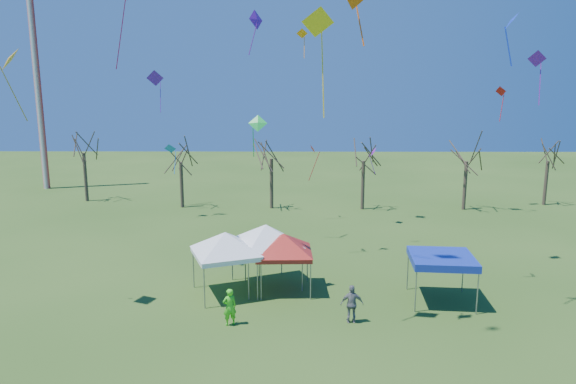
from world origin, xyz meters
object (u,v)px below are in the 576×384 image
tree_3 (364,143)px  tree_4 (468,144)px  person_green (230,307)px  tree_5 (549,145)px  tree_0 (82,136)px  tree_2 (271,141)px  person_grey (352,304)px  tent_white_mid (266,229)px  radio_mast (37,74)px  tent_red (284,238)px  tent_white_west (225,236)px  tent_blue (442,259)px  tree_1 (180,146)px

tree_3 → tree_4: tree_3 is taller
person_green → tree_5: bearing=-158.9°
tree_0 → tree_5: size_ratio=1.13×
tree_2 → person_grey: tree_2 is taller
tent_white_mid → tree_2: bearing=91.5°
tree_5 → person_grey: (-21.32, -25.76, -4.81)m
radio_mast → tent_red: 41.32m
tent_white_mid → person_green: bearing=-106.2°
tent_white_west → tree_2: bearing=85.6°
tent_white_mid → person_grey: size_ratio=2.33×
tree_2 → tree_5: tree_2 is taller
tent_red → tent_blue: 8.28m
radio_mast → tree_2: 28.08m
tent_white_west → tent_white_mid: size_ratio=0.98×
tree_0 → tent_blue: tree_0 is taller
tree_0 → tree_4: 36.36m
tree_1 → tree_4: tree_4 is taller
tent_red → tree_2: bearing=94.3°
tree_0 → tree_2: (18.48, -3.01, -0.20)m
radio_mast → tent_white_mid: bearing=-48.0°
tree_5 → tent_white_west: 35.63m
radio_mast → person_green: size_ratio=14.08×
person_grey → tree_2: bearing=-78.8°
tree_0 → tent_blue: (28.09, -24.54, -4.21)m
radio_mast → tent_blue: size_ratio=7.34×
tent_white_mid → radio_mast: bearing=132.0°
tree_1 → tree_5: bearing=2.4°
tree_1 → tree_3: 16.81m
radio_mast → tree_4: size_ratio=3.17×
tree_3 → tent_blue: tree_3 is taller
tree_3 → person_green: size_ratio=4.45×
tree_0 → tree_3: size_ratio=1.07×
tree_5 → tree_4: bearing=-166.1°
tent_blue → person_green: bearing=-164.9°
tree_3 → tent_white_mid: 20.83m
tree_3 → person_grey: 24.56m
tree_1 → tent_red: (9.89, -20.33, -2.82)m
person_grey → radio_mast: bearing=-48.0°
tree_4 → person_grey: size_ratio=4.29×
tree_1 → tree_2: 8.42m
tree_1 → person_green: (7.46, -24.65, -4.90)m
tent_white_west → tree_0: bearing=125.6°
tree_5 → tent_white_mid: bearing=-140.5°
tent_white_mid → person_grey: 6.74m
tree_1 → tent_white_mid: bearing=-65.6°
person_green → person_grey: size_ratio=0.97×
tree_2 → tree_3: 8.41m
tree_3 → person_grey: (-3.63, -23.73, -5.16)m
tree_0 → tree_4: (36.20, -3.38, -0.43)m
radio_mast → tree_3: radio_mast is taller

